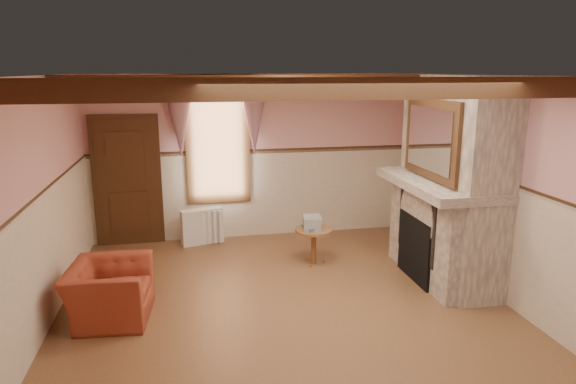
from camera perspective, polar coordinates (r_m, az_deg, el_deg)
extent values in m
cube|color=brown|center=(6.44, -0.18, -12.97)|extent=(5.50, 6.00, 0.01)
cube|color=silver|center=(5.77, -0.20, 12.80)|extent=(5.50, 6.00, 0.01)
cube|color=#D09092|center=(8.85, -3.88, 3.89)|extent=(5.50, 0.02, 2.80)
cube|color=#D09092|center=(3.23, 10.28, -13.76)|extent=(5.50, 0.02, 2.80)
cube|color=#D09092|center=(6.08, -26.57, -1.95)|extent=(0.02, 6.00, 2.80)
cube|color=#D09092|center=(7.00, 22.50, 0.33)|extent=(0.02, 6.00, 2.80)
cube|color=black|center=(7.39, 14.39, -6.06)|extent=(0.20, 0.95, 0.90)
imported|color=maroon|center=(6.47, -19.22, -10.42)|extent=(0.97, 1.09, 0.66)
cylinder|color=brown|center=(7.77, 2.87, -6.06)|extent=(0.58, 0.58, 0.55)
cube|color=#B7AD8C|center=(7.63, 2.68, -3.44)|extent=(0.30, 0.35, 0.20)
cube|color=silver|center=(8.75, -9.52, -3.79)|extent=(0.72, 0.35, 0.60)
imported|color=brown|center=(7.13, 17.07, 1.47)|extent=(0.32, 0.32, 0.08)
cube|color=black|center=(7.86, 14.24, 3.17)|extent=(0.14, 0.24, 0.20)
cylinder|color=gold|center=(7.71, 14.76, 3.25)|extent=(0.11, 0.11, 0.28)
cylinder|color=#B5162B|center=(6.57, 19.71, 0.66)|extent=(0.06, 0.06, 0.16)
cylinder|color=gold|center=(6.88, 18.19, 1.15)|extent=(0.06, 0.06, 0.12)
cube|color=gray|center=(7.33, 17.83, 1.27)|extent=(0.85, 2.00, 2.80)
cube|color=gray|center=(7.26, 16.56, 0.91)|extent=(1.05, 2.05, 0.12)
cube|color=silver|center=(7.07, 15.55, 5.68)|extent=(0.06, 1.44, 1.04)
cube|color=black|center=(8.85, -17.41, 0.99)|extent=(1.10, 0.10, 2.10)
cube|color=white|center=(8.73, -7.81, 5.32)|extent=(1.06, 0.08, 2.02)
cube|color=gray|center=(8.58, -7.90, 9.21)|extent=(1.30, 0.14, 1.40)
cube|color=black|center=(4.60, 2.70, 11.37)|extent=(5.50, 0.18, 0.20)
cube|color=black|center=(6.95, -2.12, 12.08)|extent=(5.50, 0.18, 0.20)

